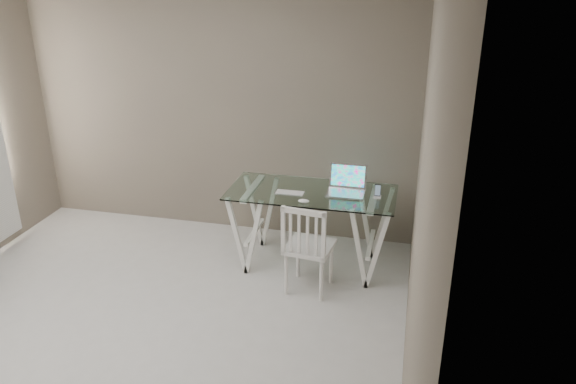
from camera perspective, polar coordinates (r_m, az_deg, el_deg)
name	(u,v)px	position (r m, az deg, el deg)	size (l,w,h in m)	color
room	(83,127)	(3.71, -20.06, 6.25)	(4.50, 4.52, 2.71)	#BBB8B3
desk	(311,228)	(5.18, 2.37, -3.67)	(1.50, 0.70, 0.75)	silver
chair	(307,245)	(4.72, 1.95, -5.39)	(0.42, 0.42, 0.84)	white
laptop	(347,186)	(5.04, 5.97, 0.62)	(0.33, 0.29, 0.23)	#BCBCC1
keyboard	(290,193)	(5.00, 0.19, -0.08)	(0.27, 0.11, 0.01)	silver
mouse	(304,201)	(4.80, 1.60, -0.92)	(0.10, 0.06, 0.03)	white
phone_dock	(377,194)	(4.96, 9.08, -0.20)	(0.06, 0.06, 0.12)	white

